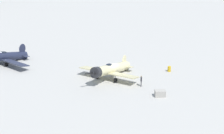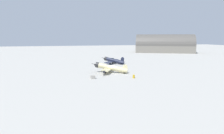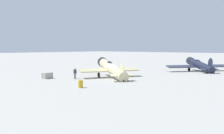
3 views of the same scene
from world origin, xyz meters
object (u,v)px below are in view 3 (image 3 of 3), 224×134
at_px(airplane_mid_apron, 199,65).
at_px(ground_crew_mechanic, 75,72).
at_px(airplane_foreground, 111,68).
at_px(fuel_drum, 81,84).
at_px(equipment_crate, 47,76).

xyz_separation_m(airplane_mid_apron, ground_crew_mechanic, (9.46, 24.97, -0.30)).
distance_m(airplane_foreground, ground_crew_mechanic, 5.89).
bearing_deg(ground_crew_mechanic, fuel_drum, -124.73).
bearing_deg(fuel_drum, airplane_mid_apron, -94.45).
bearing_deg(fuel_drum, ground_crew_mechanic, -34.70).
relative_size(airplane_foreground, ground_crew_mechanic, 6.14).
bearing_deg(airplane_foreground, ground_crew_mechanic, 85.14).
bearing_deg(airplane_mid_apron, airplane_foreground, 107.88).
relative_size(ground_crew_mechanic, equipment_crate, 1.08).
bearing_deg(fuel_drum, airplane_foreground, -67.90).
distance_m(ground_crew_mechanic, fuel_drum, 8.70).
xyz_separation_m(airplane_mid_apron, fuel_drum, (2.33, 29.91, -0.88)).
xyz_separation_m(airplane_foreground, airplane_mid_apron, (-6.35, -19.99, -0.20)).
relative_size(equipment_crate, fuel_drum, 1.73).
bearing_deg(ground_crew_mechanic, airplane_foreground, -32.02).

